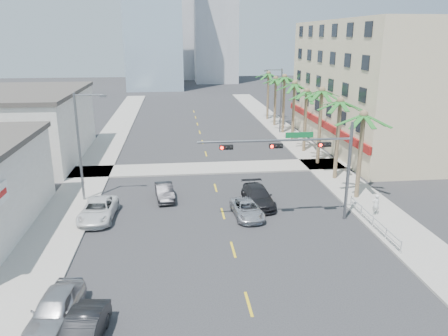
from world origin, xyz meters
name	(u,v)px	position (x,y,z in m)	size (l,w,h in m)	color
ground	(243,283)	(0.00, 0.00, 0.00)	(260.00, 260.00, 0.00)	#262628
sidewalk_right	(328,170)	(12.00, 20.00, 0.07)	(4.00, 120.00, 0.15)	gray
sidewalk_left	(88,178)	(-12.00, 20.00, 0.07)	(4.00, 120.00, 0.15)	gray
sidewalk_cross	(210,168)	(0.00, 22.00, 0.07)	(80.00, 4.00, 0.15)	gray
building_right	(384,85)	(21.99, 30.00, 7.50)	(15.25, 28.00, 15.00)	beige
building_left_far	(28,127)	(-19.50, 28.00, 3.60)	(11.00, 18.00, 7.20)	beige
tower_far_center	(173,10)	(-3.00, 125.00, 21.00)	(16.00, 16.00, 42.00)	#ADADB2
traffic_signal_mast	(307,155)	(5.78, 7.95, 5.06)	(11.12, 0.54, 7.20)	slate
palm_tree_0	(364,116)	(11.60, 12.00, 7.08)	(4.80, 4.80, 7.80)	brown
palm_tree_1	(340,102)	(11.60, 17.20, 7.43)	(4.80, 4.80, 8.16)	brown
palm_tree_2	(322,91)	(11.60, 22.40, 7.78)	(4.80, 4.80, 8.52)	brown
palm_tree_3	(307,92)	(11.60, 27.60, 7.08)	(4.80, 4.80, 7.80)	brown
palm_tree_4	(295,84)	(11.60, 32.80, 7.43)	(4.80, 4.80, 8.16)	brown
palm_tree_5	(285,77)	(11.60, 38.00, 7.78)	(4.80, 4.80, 8.52)	brown
palm_tree_6	(276,79)	(11.60, 43.20, 7.08)	(4.80, 4.80, 7.80)	brown
palm_tree_7	(269,74)	(11.60, 48.40, 7.43)	(4.80, 4.80, 8.16)	brown
streetlight_left	(81,142)	(-11.00, 14.00, 5.06)	(2.55, 0.25, 9.00)	slate
streetlight_right	(280,98)	(11.00, 38.00, 5.06)	(2.55, 0.25, 9.00)	slate
guardrail	(373,220)	(10.30, 6.00, 0.67)	(0.08, 8.08, 1.00)	silver
car_parked_near	(56,308)	(-9.40, -2.46, 0.79)	(1.86, 4.63, 1.58)	#ACACB0
car_parked_mid	(83,332)	(-7.80, -4.29, 0.71)	(1.50, 4.29, 1.41)	black
car_parked_far	(98,210)	(-9.40, 10.03, 0.72)	(2.38, 5.15, 1.43)	silver
car_lane_left	(165,192)	(-4.53, 13.70, 0.66)	(1.39, 3.98, 1.31)	black
car_lane_center	(247,209)	(1.76, 9.21, 0.61)	(2.02, 4.38, 1.22)	silver
car_lane_right	(258,196)	(3.04, 11.51, 0.74)	(2.06, 5.07, 1.47)	black
pedestrian	(376,205)	(11.48, 8.17, 0.96)	(0.59, 0.39, 1.61)	silver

